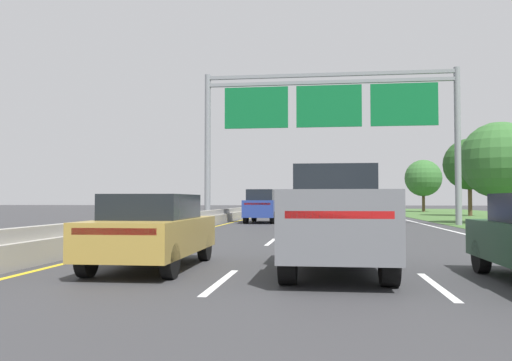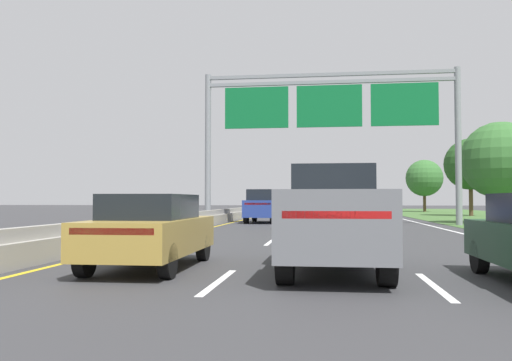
{
  "view_description": "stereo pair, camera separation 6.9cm",
  "coord_description": "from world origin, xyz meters",
  "px_view_note": "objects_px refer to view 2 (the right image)",
  "views": [
    {
      "loc": [
        -0.03,
        1.2,
        1.45
      ],
      "look_at": [
        -3.21,
        26.07,
        2.37
      ],
      "focal_mm": 37.23,
      "sensor_mm": 36.0,
      "label": 1
    },
    {
      "loc": [
        0.03,
        1.21,
        1.45
      ],
      "look_at": [
        -3.21,
        26.07,
        2.37
      ],
      "focal_mm": 37.23,
      "sensor_mm": 36.0,
      "label": 2
    }
  ],
  "objects_px": {
    "car_blue_left_lane_suv": "(263,205)",
    "roadside_tree_mid": "(500,160)",
    "overhead_sign_gantry": "(329,114)",
    "roadside_tree_far": "(470,164)",
    "pickup_truck_grey": "(333,218)",
    "car_gold_left_lane_sedan": "(151,230)",
    "roadside_tree_distant": "(424,178)",
    "car_silver_centre_lane_suv": "(320,207)"
  },
  "relations": [
    {
      "from": "car_blue_left_lane_suv",
      "to": "roadside_tree_far",
      "type": "height_order",
      "value": "roadside_tree_far"
    },
    {
      "from": "roadside_tree_far",
      "to": "car_silver_centre_lane_suv",
      "type": "bearing_deg",
      "value": -120.03
    },
    {
      "from": "car_silver_centre_lane_suv",
      "to": "car_blue_left_lane_suv",
      "type": "bearing_deg",
      "value": 26.35
    },
    {
      "from": "roadside_tree_mid",
      "to": "roadside_tree_distant",
      "type": "relative_size",
      "value": 0.97
    },
    {
      "from": "pickup_truck_grey",
      "to": "car_blue_left_lane_suv",
      "type": "relative_size",
      "value": 1.14
    },
    {
      "from": "roadside_tree_distant",
      "to": "car_blue_left_lane_suv",
      "type": "bearing_deg",
      "value": -115.68
    },
    {
      "from": "overhead_sign_gantry",
      "to": "car_silver_centre_lane_suv",
      "type": "height_order",
      "value": "overhead_sign_gantry"
    },
    {
      "from": "overhead_sign_gantry",
      "to": "car_gold_left_lane_sedan",
      "type": "xyz_separation_m",
      "value": [
        -3.95,
        -20.59,
        -5.72
      ]
    },
    {
      "from": "roadside_tree_mid",
      "to": "roadside_tree_far",
      "type": "height_order",
      "value": "roadside_tree_far"
    },
    {
      "from": "overhead_sign_gantry",
      "to": "car_blue_left_lane_suv",
      "type": "distance_m",
      "value": 7.2
    },
    {
      "from": "car_silver_centre_lane_suv",
      "to": "pickup_truck_grey",
      "type": "bearing_deg",
      "value": -179.99
    },
    {
      "from": "car_silver_centre_lane_suv",
      "to": "roadside_tree_distant",
      "type": "relative_size",
      "value": 0.74
    },
    {
      "from": "car_blue_left_lane_suv",
      "to": "roadside_tree_distant",
      "type": "distance_m",
      "value": 37.09
    },
    {
      "from": "roadside_tree_far",
      "to": "roadside_tree_distant",
      "type": "bearing_deg",
      "value": 93.18
    },
    {
      "from": "car_blue_left_lane_suv",
      "to": "pickup_truck_grey",
      "type": "bearing_deg",
      "value": -168.06
    },
    {
      "from": "pickup_truck_grey",
      "to": "car_gold_left_lane_sedan",
      "type": "distance_m",
      "value": 3.87
    },
    {
      "from": "car_blue_left_lane_suv",
      "to": "roadside_tree_mid",
      "type": "xyz_separation_m",
      "value": [
        14.51,
        0.1,
        2.78
      ]
    },
    {
      "from": "pickup_truck_grey",
      "to": "car_gold_left_lane_sedan",
      "type": "height_order",
      "value": "pickup_truck_grey"
    },
    {
      "from": "roadside_tree_mid",
      "to": "roadside_tree_distant",
      "type": "distance_m",
      "value": 33.25
    },
    {
      "from": "overhead_sign_gantry",
      "to": "pickup_truck_grey",
      "type": "height_order",
      "value": "overhead_sign_gantry"
    },
    {
      "from": "overhead_sign_gantry",
      "to": "car_blue_left_lane_suv",
      "type": "relative_size",
      "value": 3.17
    },
    {
      "from": "overhead_sign_gantry",
      "to": "roadside_tree_far",
      "type": "distance_m",
      "value": 22.39
    },
    {
      "from": "pickup_truck_grey",
      "to": "roadside_tree_distant",
      "type": "distance_m",
      "value": 57.33
    },
    {
      "from": "roadside_tree_mid",
      "to": "roadside_tree_far",
      "type": "xyz_separation_m",
      "value": [
        2.47,
        16.02,
        0.8
      ]
    },
    {
      "from": "roadside_tree_mid",
      "to": "car_gold_left_lane_sedan",
      "type": "bearing_deg",
      "value": -121.96
    },
    {
      "from": "car_blue_left_lane_suv",
      "to": "car_silver_centre_lane_suv",
      "type": "bearing_deg",
      "value": -150.38
    },
    {
      "from": "roadside_tree_mid",
      "to": "roadside_tree_distant",
      "type": "bearing_deg",
      "value": 87.39
    },
    {
      "from": "overhead_sign_gantry",
      "to": "roadside_tree_mid",
      "type": "height_order",
      "value": "overhead_sign_gantry"
    },
    {
      "from": "pickup_truck_grey",
      "to": "roadside_tree_distant",
      "type": "xyz_separation_m",
      "value": [
        11.91,
        56.0,
        3.06
      ]
    },
    {
      "from": "roadside_tree_distant",
      "to": "car_gold_left_lane_sedan",
      "type": "bearing_deg",
      "value": -105.71
    },
    {
      "from": "overhead_sign_gantry",
      "to": "car_gold_left_lane_sedan",
      "type": "distance_m",
      "value": 21.73
    },
    {
      "from": "roadside_tree_far",
      "to": "pickup_truck_grey",
      "type": "bearing_deg",
      "value": -108.35
    },
    {
      "from": "pickup_truck_grey",
      "to": "car_gold_left_lane_sedan",
      "type": "xyz_separation_m",
      "value": [
        -3.86,
        -0.08,
        -0.26
      ]
    },
    {
      "from": "car_blue_left_lane_suv",
      "to": "roadside_tree_far",
      "type": "distance_m",
      "value": 23.68
    },
    {
      "from": "car_gold_left_lane_sedan",
      "to": "roadside_tree_far",
      "type": "bearing_deg",
      "value": -23.81
    },
    {
      "from": "overhead_sign_gantry",
      "to": "roadside_tree_distant",
      "type": "height_order",
      "value": "overhead_sign_gantry"
    },
    {
      "from": "car_silver_centre_lane_suv",
      "to": "roadside_tree_distant",
      "type": "xyz_separation_m",
      "value": [
        12.36,
        40.22,
        3.04
      ]
    },
    {
      "from": "pickup_truck_grey",
      "to": "roadside_tree_distant",
      "type": "relative_size",
      "value": 0.85
    },
    {
      "from": "pickup_truck_grey",
      "to": "roadside_tree_distant",
      "type": "bearing_deg",
      "value": -11.95
    },
    {
      "from": "roadside_tree_far",
      "to": "car_gold_left_lane_sedan",
      "type": "bearing_deg",
      "value": -113.28
    },
    {
      "from": "car_blue_left_lane_suv",
      "to": "roadside_tree_mid",
      "type": "distance_m",
      "value": 14.77
    },
    {
      "from": "overhead_sign_gantry",
      "to": "roadside_tree_far",
      "type": "bearing_deg",
      "value": 55.08
    }
  ]
}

